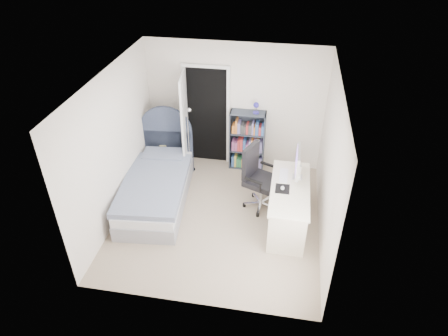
% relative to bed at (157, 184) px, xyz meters
% --- Properties ---
extents(room_shell, '(3.50, 3.70, 2.60)m').
position_rel_bed_xyz_m(room_shell, '(1.17, -0.34, 0.94)').
color(room_shell, gray).
rests_on(room_shell, ground).
extents(door, '(0.92, 0.82, 2.06)m').
position_rel_bed_xyz_m(door, '(0.40, 1.18, 0.73)').
color(door, black).
rests_on(door, ground).
extents(bed, '(1.25, 2.31, 1.37)m').
position_rel_bed_xyz_m(bed, '(0.00, 0.00, 0.00)').
color(bed, gray).
rests_on(bed, ground).
extents(nightstand, '(0.36, 0.36, 0.54)m').
position_rel_bed_xyz_m(nightstand, '(-0.13, 1.03, 0.04)').
color(nightstand, tan).
rests_on(nightstand, ground).
extents(floor_lamp, '(0.20, 0.20, 1.41)m').
position_rel_bed_xyz_m(floor_lamp, '(0.37, 0.97, 0.27)').
color(floor_lamp, silver).
rests_on(floor_lamp, ground).
extents(bookcase, '(0.68, 0.29, 1.45)m').
position_rel_bed_xyz_m(bookcase, '(1.47, 1.32, 0.25)').
color(bookcase, '#323945').
rests_on(bookcase, ground).
extents(desk, '(0.62, 1.54, 1.26)m').
position_rel_bed_xyz_m(desk, '(2.34, -0.28, 0.10)').
color(desk, '#F1E6CA').
rests_on(desk, ground).
extents(office_chair, '(0.68, 0.69, 1.19)m').
position_rel_bed_xyz_m(office_chair, '(1.77, 0.13, 0.34)').
color(office_chair, silver).
rests_on(office_chair, ground).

